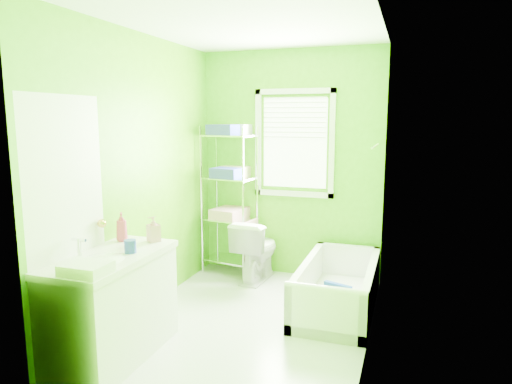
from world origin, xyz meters
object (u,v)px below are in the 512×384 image
(bathtub, at_px, (337,294))
(vanity, at_px, (112,303))
(toilet, at_px, (256,249))
(wire_shelf_unit, at_px, (231,183))

(bathtub, distance_m, vanity, 2.10)
(toilet, height_order, wire_shelf_unit, wire_shelf_unit)
(toilet, relative_size, vanity, 0.65)
(bathtub, height_order, wire_shelf_unit, wire_shelf_unit)
(bathtub, bearing_deg, vanity, -135.69)
(vanity, distance_m, wire_shelf_unit, 2.23)
(toilet, xyz_separation_m, vanity, (-0.48, -2.00, 0.08))
(toilet, bearing_deg, bathtub, 156.11)
(toilet, height_order, vanity, vanity)
(toilet, distance_m, wire_shelf_unit, 0.82)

